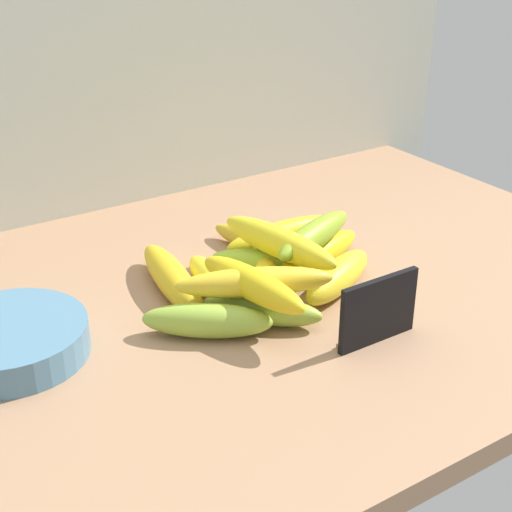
# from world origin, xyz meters

# --- Properties ---
(counter_top) EXTENTS (1.10, 0.76, 0.03)m
(counter_top) POSITION_xyz_m (0.00, 0.00, 0.01)
(counter_top) COLOR #A37A5A
(counter_top) RESTS_ON ground
(back_wall) EXTENTS (1.30, 0.02, 0.70)m
(back_wall) POSITION_xyz_m (0.00, 0.39, 0.35)
(back_wall) COLOR beige
(back_wall) RESTS_ON ground
(chalkboard_sign) EXTENTS (0.11, 0.02, 0.08)m
(chalkboard_sign) POSITION_xyz_m (0.03, -0.18, 0.07)
(chalkboard_sign) COLOR black
(chalkboard_sign) RESTS_ON counter_top
(fruit_bowl) EXTENTS (0.18, 0.18, 0.04)m
(fruit_bowl) POSITION_xyz_m (-0.34, 0.03, 0.05)
(fruit_bowl) COLOR teal
(fruit_bowl) RESTS_ON counter_top
(banana_0) EXTENTS (0.15, 0.16, 0.04)m
(banana_0) POSITION_xyz_m (0.02, 0.02, 0.05)
(banana_0) COLOR #98C032
(banana_0) RESTS_ON counter_top
(banana_1) EXTENTS (0.13, 0.14, 0.04)m
(banana_1) POSITION_xyz_m (-0.06, -0.07, 0.05)
(banana_1) COLOR #95B238
(banana_1) RESTS_ON counter_top
(banana_2) EXTENTS (0.16, 0.11, 0.04)m
(banana_2) POSITION_xyz_m (0.07, -0.06, 0.05)
(banana_2) COLOR yellow
(banana_2) RESTS_ON counter_top
(banana_3) EXTENTS (0.07, 0.19, 0.03)m
(banana_3) POSITION_xyz_m (0.04, 0.09, 0.05)
(banana_3) COLOR gold
(banana_3) RESTS_ON counter_top
(banana_4) EXTENTS (0.06, 0.16, 0.04)m
(banana_4) POSITION_xyz_m (-0.08, 0.02, 0.05)
(banana_4) COLOR yellow
(banana_4) RESTS_ON counter_top
(banana_5) EXTENTS (0.07, 0.21, 0.04)m
(banana_5) POSITION_xyz_m (-0.12, 0.06, 0.05)
(banana_5) COLOR gold
(banana_5) RESTS_ON counter_top
(banana_6) EXTENTS (0.14, 0.16, 0.04)m
(banana_6) POSITION_xyz_m (-0.02, -0.02, 0.05)
(banana_6) COLOR yellow
(banana_6) RESTS_ON counter_top
(banana_7) EXTENTS (0.21, 0.11, 0.04)m
(banana_7) POSITION_xyz_m (0.08, 0.01, 0.05)
(banana_7) COLOR gold
(banana_7) RESTS_ON counter_top
(banana_8) EXTENTS (0.19, 0.04, 0.04)m
(banana_8) POSITION_xyz_m (0.09, 0.10, 0.05)
(banana_8) COLOR gold
(banana_8) RESTS_ON counter_top
(banana_9) EXTENTS (0.15, 0.13, 0.04)m
(banana_9) POSITION_xyz_m (-0.13, -0.06, 0.05)
(banana_9) COLOR #97BA3B
(banana_9) RESTS_ON counter_top
(banana_10) EXTENTS (0.17, 0.10, 0.04)m
(banana_10) POSITION_xyz_m (0.07, -0.00, 0.09)
(banana_10) COLOR #88AA28
(banana_10) RESTS_ON banana_7
(banana_11) EXTENTS (0.19, 0.12, 0.04)m
(banana_11) POSITION_xyz_m (-0.07, -0.06, 0.09)
(banana_11) COLOR yellow
(banana_11) RESTS_ON banana_1
(banana_12) EXTENTS (0.07, 0.18, 0.04)m
(banana_12) POSITION_xyz_m (-0.07, -0.07, 0.09)
(banana_12) COLOR yellow
(banana_12) RESTS_ON banana_1
(banana_13) EXTENTS (0.08, 0.21, 0.04)m
(banana_13) POSITION_xyz_m (0.02, 0.01, 0.09)
(banana_13) COLOR yellow
(banana_13) RESTS_ON banana_0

